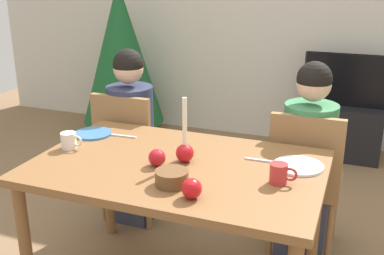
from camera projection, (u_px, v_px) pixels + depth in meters
back_wall at (283, 6)px, 4.38m from camera, size 6.40×0.10×2.60m
dining_table at (178, 179)px, 2.29m from camera, size 1.40×0.90×0.75m
chair_left at (130, 149)px, 3.08m from camera, size 0.40×0.40×0.90m
chair_right at (305, 175)px, 2.69m from camera, size 0.40×0.40×0.90m
person_left_child at (132, 139)px, 3.09m from camera, size 0.30×0.30×1.17m
person_right_child at (307, 164)px, 2.70m from camera, size 0.30×0.30×1.17m
tv_stand at (344, 131)px, 4.23m from camera, size 0.64×0.40×0.48m
tv at (350, 80)px, 4.08m from camera, size 0.79×0.05×0.46m
christmas_tree at (121, 53)px, 4.63m from camera, size 0.82×0.82×1.61m
candle_centerpiece at (185, 149)px, 2.26m from camera, size 0.09×0.09×0.33m
plate_left at (93, 133)px, 2.65m from camera, size 0.21×0.21×0.01m
plate_right at (299, 166)px, 2.22m from camera, size 0.24×0.24×0.01m
mug_left at (69, 141)px, 2.43m from camera, size 0.12×0.08×0.09m
mug_right at (279, 174)px, 2.04m from camera, size 0.12×0.08×0.09m
fork_left at (122, 136)px, 2.62m from camera, size 0.18×0.02×0.01m
fork_right at (263, 161)px, 2.28m from camera, size 0.18×0.02×0.01m
bowl_walnuts at (172, 178)px, 2.03m from camera, size 0.15×0.15×0.07m
apple_near_candle at (157, 158)px, 2.22m from camera, size 0.08×0.08×0.08m
apple_by_left_plate at (192, 189)px, 1.91m from camera, size 0.09×0.09×0.09m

